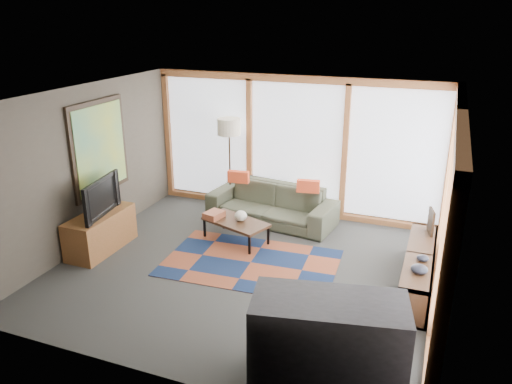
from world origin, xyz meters
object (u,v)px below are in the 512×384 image
at_px(sofa, 272,204).
at_px(television, 96,197).
at_px(bookshelf, 418,270).
at_px(tv_console, 101,232).
at_px(bar_counter, 328,343).
at_px(coffee_table, 236,231).
at_px(floor_lamp, 230,164).

bearing_deg(sofa, television, -128.68).
relative_size(bookshelf, television, 2.01).
xyz_separation_m(tv_console, bar_counter, (4.13, -1.71, 0.18)).
bearing_deg(sofa, bar_counter, -55.56).
height_order(sofa, television, television).
height_order(bookshelf, television, television).
distance_m(bookshelf, bar_counter, 2.46).
distance_m(coffee_table, television, 2.31).
bearing_deg(bar_counter, television, 146.25).
relative_size(coffee_table, television, 1.05).
bearing_deg(coffee_table, bookshelf, -8.74).
bearing_deg(bar_counter, floor_lamp, 113.70).
bearing_deg(bar_counter, bookshelf, 60.92).
distance_m(sofa, television, 3.08).
distance_m(coffee_table, tv_console, 2.19).
bearing_deg(tv_console, bar_counter, -22.56).
xyz_separation_m(sofa, bookshelf, (2.69, -1.46, -0.08)).
bearing_deg(coffee_table, tv_console, -150.55).
bearing_deg(television, bookshelf, -91.29).
xyz_separation_m(sofa, television, (-2.18, -2.10, 0.58)).
height_order(floor_lamp, coffee_table, floor_lamp).
relative_size(floor_lamp, coffee_table, 1.61).
bearing_deg(tv_console, coffee_table, 29.45).
relative_size(floor_lamp, tv_console, 1.43).
relative_size(floor_lamp, bar_counter, 1.15).
distance_m(floor_lamp, tv_console, 2.79).
bearing_deg(television, bar_counter, -121.15).
xyz_separation_m(floor_lamp, bookshelf, (3.67, -1.83, -0.62)).
relative_size(tv_console, television, 1.19).
bearing_deg(sofa, floor_lamp, 166.60).
bearing_deg(coffee_table, television, -149.98).
bearing_deg(coffee_table, bar_counter, -51.50).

